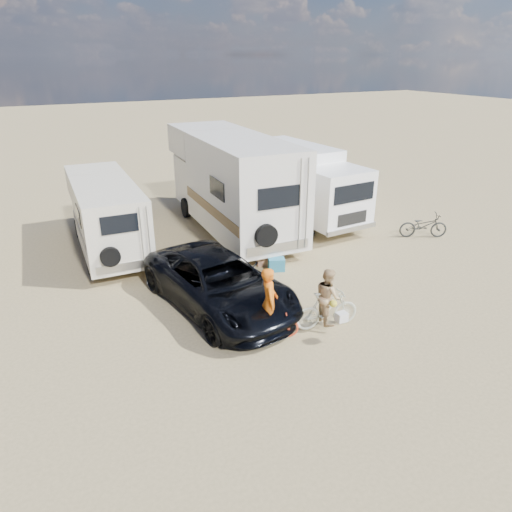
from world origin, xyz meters
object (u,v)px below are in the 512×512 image
crate (264,259)px  bike_parked (423,225)px  rv_main (231,185)px  box_truck (302,185)px  cooler (276,264)px  rider_woman (327,302)px  dark_suv (219,283)px  rider_man (269,307)px  bike_woman (327,310)px  rv_left (106,217)px  bike_man (269,324)px

crate → bike_parked: bearing=-4.5°
rv_main → box_truck: bearing=1.4°
cooler → crate: 0.66m
rv_main → rider_woman: (-0.93, -8.30, -1.21)m
rider_woman → dark_suv: bearing=52.4°
rider_man → rider_woman: rider_man is taller
bike_woman → bike_parked: size_ratio=0.94×
box_truck → bike_parked: bearing=-56.1°
bike_parked → crate: bike_parked is taller
rv_main → rv_left: 5.16m
rv_left → cooler: (4.80, -4.56, -1.13)m
rider_woman → cooler: 3.98m
rider_woman → rider_man: bearing=91.5°
bike_man → rider_woman: size_ratio=1.01×
rv_main → box_truck: size_ratio=1.25×
rv_main → bike_woman: size_ratio=4.71×
box_truck → bike_woman: box_truck is taller
rider_man → cooler: bearing=-9.3°
bike_woman → crate: bike_woman is taller
rider_woman → bike_parked: bearing=-52.1°
rv_left → box_truck: box_truck is taller
rv_left → bike_parked: 12.61m
bike_woman → rider_man: rider_man is taller
rv_main → crate: bearing=-94.3°
bike_woman → rider_woman: (-0.00, 0.00, 0.24)m
bike_woman → rider_woman: rider_woman is taller
rv_left → crate: 6.19m
bike_woman → rider_woman: 0.24m
bike_woman → bike_parked: bearing=-52.1°
rv_main → rider_woman: rv_main is taller
box_truck → dark_suv: bearing=-141.4°
rv_left → bike_man: (2.52, -8.19, -0.93)m
bike_woman → bike_parked: 8.54m
rv_left → cooler: bearing=-41.2°
cooler → crate: bearing=124.1°
dark_suv → bike_man: bearing=-85.1°
bike_woman → rider_man: bearing=91.5°
dark_suv → cooler: bearing=19.9°
bike_man → rider_woman: 1.72m
rv_main → bike_parked: bearing=-30.5°
bike_parked → cooler: size_ratio=3.49×
rv_left → bike_woman: bearing=-61.3°
cooler → crate: size_ratio=1.09×
box_truck → rider_man: bearing=-130.3°
rider_woman → bike_woman: bearing=-79.7°
bike_woman → rider_woman: size_ratio=1.15×
bike_man → rider_man: size_ratio=0.86×
dark_suv → crate: 3.45m
rv_main → crate: (-0.46, -3.77, -1.80)m
rv_left → bike_parked: size_ratio=3.38×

